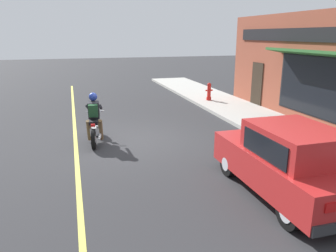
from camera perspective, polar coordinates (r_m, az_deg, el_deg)
The scene contains 7 objects.
ground_plane at distance 10.79m, azimuth -6.17°, elevation -2.58°, with size 80.00×80.00×0.00m, color #2B2B2D.
sidewalk_curb at distance 15.26m, azimuth 11.80°, elevation 2.87°, with size 2.60×22.00×0.14m, color #ADAAA3.
lane_stripe at distance 13.53m, azimuth -16.01°, elevation 0.67°, with size 0.12×19.80×0.01m, color #D1C64C.
storefront_building at distance 13.84m, azimuth 22.58°, elevation 9.29°, with size 1.25×10.22×4.20m.
motorcycle_with_rider at distance 10.69m, azimuth -12.65°, elevation 0.73°, with size 0.64×2.01×1.62m.
car_hatchback at distance 7.41m, azimuth 20.10°, elevation -5.85°, with size 1.64×3.78×1.57m.
fire_hydrant at distance 16.76m, azimuth 7.16°, elevation 5.95°, with size 0.36×0.24×0.88m.
Camera 1 is at (-1.76, -10.10, 3.36)m, focal length 35.00 mm.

